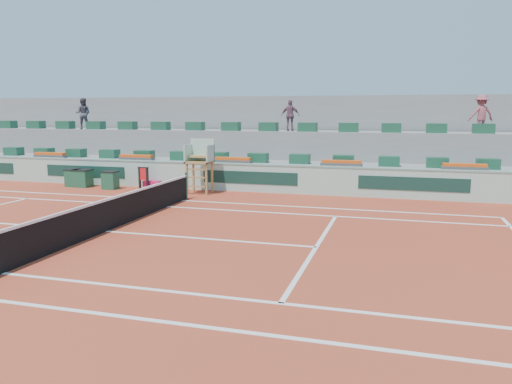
% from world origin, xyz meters
% --- Properties ---
extents(ground, '(90.00, 90.00, 0.00)m').
position_xyz_m(ground, '(0.00, 0.00, 0.00)').
color(ground, '#9E341E').
rests_on(ground, ground).
extents(seating_tier_lower, '(36.00, 4.00, 1.20)m').
position_xyz_m(seating_tier_lower, '(0.00, 10.70, 0.60)').
color(seating_tier_lower, gray).
rests_on(seating_tier_lower, ground).
extents(seating_tier_upper, '(36.00, 2.40, 2.60)m').
position_xyz_m(seating_tier_upper, '(0.00, 12.30, 1.30)').
color(seating_tier_upper, gray).
rests_on(seating_tier_upper, ground).
extents(stadium_back_wall, '(36.00, 0.40, 4.40)m').
position_xyz_m(stadium_back_wall, '(0.00, 13.90, 2.20)').
color(stadium_back_wall, gray).
rests_on(stadium_back_wall, ground).
extents(player_bag, '(0.80, 0.36, 0.36)m').
position_xyz_m(player_bag, '(-2.73, 8.12, 0.18)').
color(player_bag, '#EA1E61').
rests_on(player_bag, ground).
extents(spectator_left, '(1.01, 0.89, 1.73)m').
position_xyz_m(spectator_left, '(-8.69, 11.56, 3.46)').
color(spectator_left, '#444550').
rests_on(spectator_left, seating_tier_upper).
extents(spectator_mid, '(0.94, 0.44, 1.57)m').
position_xyz_m(spectator_mid, '(3.06, 11.97, 3.38)').
color(spectator_mid, '#7C5264').
rests_on(spectator_mid, seating_tier_upper).
extents(spectator_right, '(1.27, 0.99, 1.73)m').
position_xyz_m(spectator_right, '(11.86, 11.70, 3.47)').
color(spectator_right, '#A0505A').
rests_on(spectator_right, seating_tier_upper).
extents(court_lines, '(23.89, 11.09, 0.01)m').
position_xyz_m(court_lines, '(0.00, 0.00, 0.01)').
color(court_lines, white).
rests_on(court_lines, ground).
extents(tennis_net, '(0.10, 11.97, 1.10)m').
position_xyz_m(tennis_net, '(0.00, 0.00, 0.53)').
color(tennis_net, black).
rests_on(tennis_net, ground).
extents(advertising_hoarding, '(36.00, 0.34, 1.26)m').
position_xyz_m(advertising_hoarding, '(0.02, 8.50, 0.63)').
color(advertising_hoarding, '#A4CEBB').
rests_on(advertising_hoarding, ground).
extents(umpire_chair, '(1.10, 0.90, 2.40)m').
position_xyz_m(umpire_chair, '(0.00, 7.50, 1.54)').
color(umpire_chair, olive).
rests_on(umpire_chair, ground).
extents(seat_row_lower, '(32.90, 0.60, 0.44)m').
position_xyz_m(seat_row_lower, '(0.00, 9.80, 1.42)').
color(seat_row_lower, '#1A4F33').
rests_on(seat_row_lower, seating_tier_lower).
extents(seat_row_upper, '(32.90, 0.60, 0.44)m').
position_xyz_m(seat_row_upper, '(0.00, 11.70, 2.82)').
color(seat_row_upper, '#1A4F33').
rests_on(seat_row_upper, seating_tier_upper).
extents(flower_planters, '(26.80, 0.36, 0.28)m').
position_xyz_m(flower_planters, '(-1.50, 9.00, 1.33)').
color(flower_planters, '#4D4D4D').
rests_on(flower_planters, seating_tier_lower).
extents(drink_cooler_a, '(0.68, 0.58, 0.84)m').
position_xyz_m(drink_cooler_a, '(-4.48, 7.37, 0.42)').
color(drink_cooler_a, '#1A5034').
rests_on(drink_cooler_a, ground).
extents(drink_cooler_b, '(0.83, 0.72, 0.84)m').
position_xyz_m(drink_cooler_b, '(-6.15, 7.60, 0.42)').
color(drink_cooler_b, '#1A5034').
rests_on(drink_cooler_b, ground).
extents(drink_cooler_c, '(0.68, 0.59, 0.84)m').
position_xyz_m(drink_cooler_c, '(-6.64, 7.58, 0.42)').
color(drink_cooler_c, '#1A5034').
rests_on(drink_cooler_c, ground).
extents(towel_rack, '(0.54, 0.09, 1.03)m').
position_xyz_m(towel_rack, '(-3.01, 7.84, 0.60)').
color(towel_rack, black).
rests_on(towel_rack, ground).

